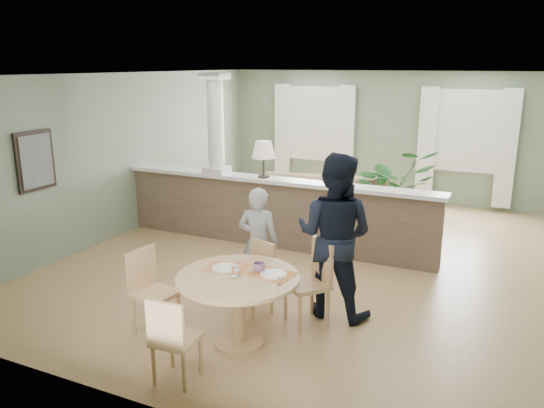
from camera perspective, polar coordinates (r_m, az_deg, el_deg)
The scene contains 12 objects.
ground at distance 8.08m, azimuth 5.26°, elevation -5.78°, with size 8.00×8.00×0.00m, color tan.
room_shell at distance 8.23m, azimuth 6.86°, elevation 7.59°, with size 7.02×8.02×2.71m.
pony_wall at distance 8.40m, azimuth -0.50°, elevation 0.16°, with size 5.32×0.38×2.70m.
sofa at distance 9.37m, azimuth 5.28°, elevation -0.03°, with size 3.01×1.18×0.88m, color olive.
houseplant at distance 9.12m, azimuth 12.82°, elevation 1.29°, with size 1.36×1.18×1.51m, color #265F26.
dining_table at distance 5.50m, azimuth -3.58°, elevation -9.18°, with size 1.26×1.26×0.86m.
chair_far_boy at distance 6.22m, azimuth -1.63°, elevation -7.57°, with size 0.49×0.49×0.85m.
chair_far_man at distance 5.98m, azimuth 4.39°, elevation -7.97°, with size 0.61×0.61×0.95m.
chair_near at distance 4.98m, azimuth -10.67°, elevation -13.85°, with size 0.41×0.41×0.86m.
chair_side at distance 5.93m, azimuth -12.98°, elevation -8.72°, with size 0.47×0.47×0.93m.
child_person at distance 6.54m, azimuth -1.48°, elevation -4.22°, with size 0.51×0.34×1.41m, color #949398.
man_person at distance 6.06m, azimuth 6.73°, elevation -3.41°, with size 0.93×0.72×1.91m, color black.
Camera 1 is at (2.50, -7.14, 2.85)m, focal length 35.00 mm.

